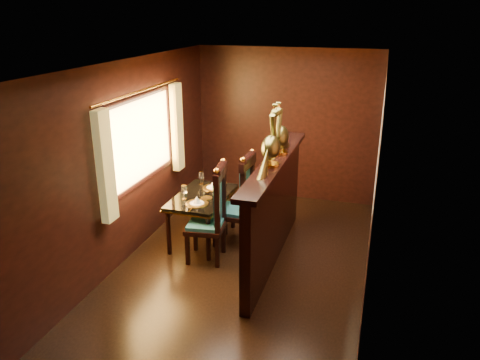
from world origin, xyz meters
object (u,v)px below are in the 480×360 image
at_px(peacock_right, 281,127).
at_px(chair_left, 215,211).
at_px(chair_right, 242,198).
at_px(peacock_left, 271,137).
at_px(dining_table, 202,200).

bearing_deg(peacock_right, chair_left, -147.07).
xyz_separation_m(chair_right, peacock_left, (0.51, -0.55, 1.02)).
distance_m(peacock_left, peacock_right, 0.51).
xyz_separation_m(chair_right, peacock_right, (0.51, -0.04, 1.01)).
distance_m(chair_left, peacock_left, 1.24).
xyz_separation_m(dining_table, peacock_left, (1.06, -0.51, 1.10)).
distance_m(chair_left, chair_right, 0.54).
height_order(chair_left, chair_right, chair_right).
xyz_separation_m(chair_left, chair_right, (0.20, 0.50, 0.00)).
distance_m(dining_table, chair_left, 0.58).
xyz_separation_m(chair_left, peacock_left, (0.71, -0.05, 1.02)).
xyz_separation_m(dining_table, chair_left, (0.35, -0.46, 0.08)).
bearing_deg(dining_table, peacock_right, 0.37).
height_order(chair_left, peacock_right, peacock_right).
xyz_separation_m(dining_table, peacock_right, (1.06, 0.00, 1.09)).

